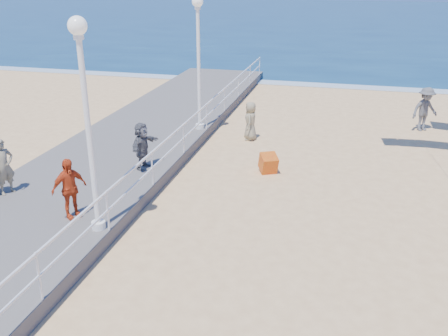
% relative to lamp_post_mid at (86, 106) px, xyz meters
% --- Properties ---
extents(ground, '(160.00, 160.00, 0.00)m').
position_rel_lamp_post_mid_xyz_m(ground, '(5.35, 0.00, -3.66)').
color(ground, '#EABA7A').
rests_on(ground, ground).
extents(ocean, '(160.00, 90.00, 0.05)m').
position_rel_lamp_post_mid_xyz_m(ocean, '(5.35, 65.00, -3.65)').
color(ocean, '#0D3150').
rests_on(ocean, ground).
extents(surf_line, '(160.00, 1.20, 0.04)m').
position_rel_lamp_post_mid_xyz_m(surf_line, '(5.35, 20.50, -3.63)').
color(surf_line, silver).
rests_on(surf_line, ground).
extents(boardwalk, '(5.00, 44.00, 0.40)m').
position_rel_lamp_post_mid_xyz_m(boardwalk, '(-2.15, 0.00, -3.46)').
color(boardwalk, slate).
rests_on(boardwalk, ground).
extents(railing, '(0.05, 42.00, 0.55)m').
position_rel_lamp_post_mid_xyz_m(railing, '(0.30, 0.00, -2.41)').
color(railing, white).
rests_on(railing, boardwalk).
extents(lamp_post_mid, '(0.44, 0.44, 5.32)m').
position_rel_lamp_post_mid_xyz_m(lamp_post_mid, '(0.00, 0.00, 0.00)').
color(lamp_post_mid, white).
rests_on(lamp_post_mid, boardwalk).
extents(lamp_post_far, '(0.44, 0.44, 5.32)m').
position_rel_lamp_post_mid_xyz_m(lamp_post_far, '(0.00, 9.00, 0.00)').
color(lamp_post_far, white).
rests_on(lamp_post_far, boardwalk).
extents(spectator_3, '(0.87, 1.06, 1.69)m').
position_rel_lamp_post_mid_xyz_m(spectator_3, '(-0.99, 0.41, -2.42)').
color(spectator_3, '#C23C18').
rests_on(spectator_3, boardwalk).
extents(spectator_5, '(0.66, 1.53, 1.59)m').
position_rel_lamp_post_mid_xyz_m(spectator_5, '(-0.53, 4.23, -2.46)').
color(spectator_5, '#525257').
rests_on(spectator_5, boardwalk).
extents(spectator_6, '(0.61, 0.73, 1.70)m').
position_rel_lamp_post_mid_xyz_m(spectator_6, '(-3.69, 1.35, -2.41)').
color(spectator_6, gray).
rests_on(spectator_6, boardwalk).
extents(beach_walker_a, '(1.43, 1.28, 1.93)m').
position_rel_lamp_post_mid_xyz_m(beach_walker_a, '(9.25, 12.41, -2.70)').
color(beach_walker_a, '#505154').
rests_on(beach_walker_a, ground).
extents(beach_walker_c, '(0.58, 0.83, 1.61)m').
position_rel_lamp_post_mid_xyz_m(beach_walker_c, '(2.12, 9.25, -2.86)').
color(beach_walker_c, gray).
rests_on(beach_walker_c, ground).
extents(box_kite, '(0.81, 0.88, 0.74)m').
position_rel_lamp_post_mid_xyz_m(box_kite, '(3.47, 5.81, -3.36)').
color(box_kite, red).
rests_on(box_kite, ground).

